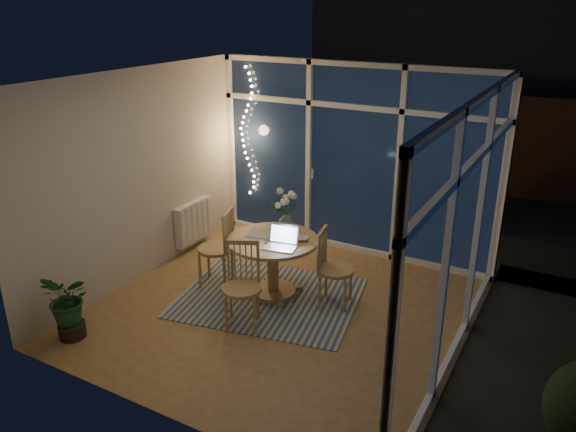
{
  "coord_description": "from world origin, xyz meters",
  "views": [
    {
      "loc": [
        2.81,
        -4.86,
        3.34
      ],
      "look_at": [
        -0.04,
        0.25,
        1.07
      ],
      "focal_mm": 35.0,
      "sensor_mm": 36.0,
      "label": 1
    }
  ],
  "objects_px": {
    "chair_right": "(336,268)",
    "laptop": "(280,237)",
    "potted_plant": "(68,305)",
    "chair_front": "(242,287)",
    "flower_vase": "(287,221)",
    "dining_table": "(273,267)",
    "chair_left": "(215,247)"
  },
  "relations": [
    {
      "from": "chair_left",
      "to": "chair_front",
      "type": "distance_m",
      "value": 1.06
    },
    {
      "from": "chair_right",
      "to": "potted_plant",
      "type": "xyz_separation_m",
      "value": [
        -2.14,
        -1.96,
        -0.09
      ]
    },
    {
      "from": "chair_right",
      "to": "flower_vase",
      "type": "relative_size",
      "value": 4.49
    },
    {
      "from": "chair_front",
      "to": "potted_plant",
      "type": "height_order",
      "value": "chair_front"
    },
    {
      "from": "dining_table",
      "to": "laptop",
      "type": "distance_m",
      "value": 0.56
    },
    {
      "from": "chair_right",
      "to": "chair_left",
      "type": "bearing_deg",
      "value": 88.2
    },
    {
      "from": "dining_table",
      "to": "chair_right",
      "type": "xyz_separation_m",
      "value": [
        0.75,
        0.14,
        0.11
      ]
    },
    {
      "from": "chair_left",
      "to": "chair_front",
      "type": "relative_size",
      "value": 1.04
    },
    {
      "from": "chair_front",
      "to": "flower_vase",
      "type": "xyz_separation_m",
      "value": [
        -0.07,
        1.12,
        0.35
      ]
    },
    {
      "from": "chair_front",
      "to": "potted_plant",
      "type": "xyz_separation_m",
      "value": [
        -1.45,
        -1.05,
        -0.1
      ]
    },
    {
      "from": "chair_front",
      "to": "flower_vase",
      "type": "relative_size",
      "value": 4.58
    },
    {
      "from": "chair_right",
      "to": "chair_front",
      "type": "bearing_deg",
      "value": 131.99
    },
    {
      "from": "chair_front",
      "to": "potted_plant",
      "type": "distance_m",
      "value": 1.8
    },
    {
      "from": "chair_right",
      "to": "dining_table",
      "type": "bearing_deg",
      "value": 89.64
    },
    {
      "from": "dining_table",
      "to": "chair_left",
      "type": "bearing_deg",
      "value": -172.25
    },
    {
      "from": "laptop",
      "to": "flower_vase",
      "type": "relative_size",
      "value": 1.67
    },
    {
      "from": "chair_right",
      "to": "laptop",
      "type": "relative_size",
      "value": 2.68
    },
    {
      "from": "chair_right",
      "to": "flower_vase",
      "type": "height_order",
      "value": "chair_right"
    },
    {
      "from": "chair_left",
      "to": "chair_right",
      "type": "height_order",
      "value": "chair_left"
    },
    {
      "from": "flower_vase",
      "to": "chair_front",
      "type": "bearing_deg",
      "value": -86.41
    },
    {
      "from": "potted_plant",
      "to": "chair_front",
      "type": "bearing_deg",
      "value": 35.9
    },
    {
      "from": "flower_vase",
      "to": "potted_plant",
      "type": "relative_size",
      "value": 0.28
    },
    {
      "from": "chair_right",
      "to": "laptop",
      "type": "height_order",
      "value": "laptop"
    },
    {
      "from": "dining_table",
      "to": "flower_vase",
      "type": "xyz_separation_m",
      "value": [
        -0.0,
        0.35,
        0.47
      ]
    },
    {
      "from": "laptop",
      "to": "potted_plant",
      "type": "bearing_deg",
      "value": -144.27
    },
    {
      "from": "dining_table",
      "to": "flower_vase",
      "type": "bearing_deg",
      "value": 90.36
    },
    {
      "from": "chair_front",
      "to": "potted_plant",
      "type": "relative_size",
      "value": 1.27
    },
    {
      "from": "dining_table",
      "to": "flower_vase",
      "type": "height_order",
      "value": "flower_vase"
    },
    {
      "from": "laptop",
      "to": "chair_right",
      "type": "bearing_deg",
      "value": 19.88
    },
    {
      "from": "dining_table",
      "to": "chair_right",
      "type": "relative_size",
      "value": 1.13
    },
    {
      "from": "flower_vase",
      "to": "potted_plant",
      "type": "distance_m",
      "value": 2.62
    },
    {
      "from": "laptop",
      "to": "potted_plant",
      "type": "relative_size",
      "value": 0.46
    }
  ]
}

